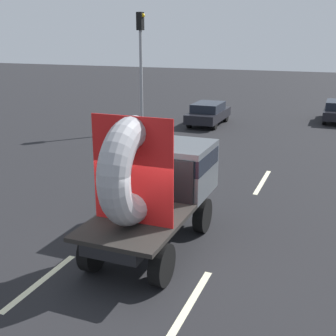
# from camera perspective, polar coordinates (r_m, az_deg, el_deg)

# --- Properties ---
(ground_plane) EXTENTS (120.00, 120.00, 0.00)m
(ground_plane) POSITION_cam_1_polar(r_m,az_deg,el_deg) (10.56, -3.96, -12.38)
(ground_plane) COLOR black
(flatbed_truck) EXTENTS (2.02, 4.66, 3.55)m
(flatbed_truck) POSITION_cam_1_polar(r_m,az_deg,el_deg) (10.86, -1.37, -1.43)
(flatbed_truck) COLOR black
(flatbed_truck) RESTS_ON ground_plane
(distant_sedan) EXTENTS (1.73, 4.04, 1.32)m
(distant_sedan) POSITION_cam_1_polar(r_m,az_deg,el_deg) (26.40, 5.26, 7.14)
(distant_sedan) COLOR black
(distant_sedan) RESTS_ON ground_plane
(traffic_light) EXTENTS (0.42, 0.36, 6.29)m
(traffic_light) POSITION_cam_1_polar(r_m,az_deg,el_deg) (23.95, -3.55, 14.28)
(traffic_light) COLOR gray
(traffic_light) RESTS_ON ground_plane
(lane_dash_left_near) EXTENTS (0.16, 2.48, 0.01)m
(lane_dash_left_near) POSITION_cam_1_polar(r_m,az_deg,el_deg) (10.26, -16.26, -14.01)
(lane_dash_left_near) COLOR beige
(lane_dash_left_near) RESTS_ON ground_plane
(lane_dash_left_far) EXTENTS (0.16, 2.91, 0.01)m
(lane_dash_left_far) POSITION_cam_1_polar(r_m,az_deg,el_deg) (16.68, 0.61, -1.08)
(lane_dash_left_far) COLOR beige
(lane_dash_left_far) RESTS_ON ground_plane
(lane_dash_right_near) EXTENTS (0.16, 2.88, 0.01)m
(lane_dash_right_near) POSITION_cam_1_polar(r_m,az_deg,el_deg) (9.09, 2.57, -17.68)
(lane_dash_right_near) COLOR beige
(lane_dash_right_near) RESTS_ON ground_plane
(lane_dash_right_far) EXTENTS (0.16, 2.87, 0.01)m
(lane_dash_right_far) POSITION_cam_1_polar(r_m,az_deg,el_deg) (16.42, 12.19, -1.77)
(lane_dash_right_far) COLOR beige
(lane_dash_right_far) RESTS_ON ground_plane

